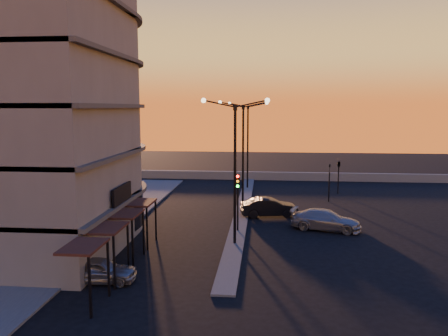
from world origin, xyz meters
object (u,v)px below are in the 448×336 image
Objects in this scene: car_hatchback at (99,270)px; car_sedan at (269,207)px; streetlamp_mid at (243,146)px; traffic_light_main at (238,193)px; car_wagon at (326,220)px.

car_sedan is (8.79, 14.57, 0.12)m from car_hatchback.
streetlamp_mid is 5.78m from car_sedan.
streetlamp_mid reaches higher than traffic_light_main.
streetlamp_mid reaches higher than car_hatchback.
car_hatchback is 0.75× the size of car_wagon.
car_wagon is at bearing -141.53° from car_sedan.
car_sedan reaches higher than car_wagon.
traffic_light_main reaches higher than car_wagon.
car_wagon is (4.12, -3.58, -0.03)m from car_sedan.
car_wagon is at bearing -42.21° from streetlamp_mid.
traffic_light_main is at bearing -36.76° from car_hatchback.
car_wagon is at bearing 11.60° from traffic_light_main.
car_sedan is 5.46m from car_wagon.
car_hatchback is 0.81× the size of car_sedan.
streetlamp_mid is 18.68m from car_hatchback.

